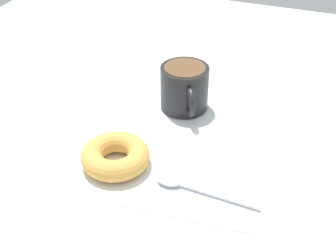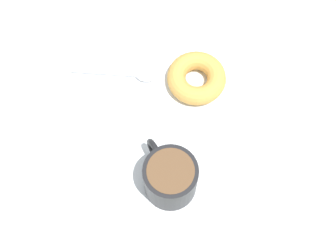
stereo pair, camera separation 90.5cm
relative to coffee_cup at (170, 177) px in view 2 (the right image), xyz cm
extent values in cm
cube|color=beige|center=(6.96, 0.97, -5.20)|extent=(120.00, 120.00, 2.00)
cube|color=white|center=(8.96, 0.41, -4.05)|extent=(34.14, 34.14, 0.30)
cylinder|color=black|center=(-0.17, -0.10, -0.19)|extent=(8.02, 8.02, 7.42)
cylinder|color=brown|center=(-0.17, -0.10, 3.33)|extent=(6.82, 6.82, 0.60)
torus|color=black|center=(3.66, 2.12, -0.19)|extent=(4.83, 3.31, 5.06)
torus|color=gold|center=(17.93, -4.21, -2.33)|extent=(9.87, 9.87, 3.13)
ellipsoid|color=silver|center=(18.89, 4.27, -3.45)|extent=(2.63, 3.75, 0.90)
cylinder|color=silver|center=(19.34, 11.23, -3.62)|extent=(1.30, 11.64, 0.56)
camera|label=1|loc=(63.80, 21.02, 39.44)|focal=50.00mm
camera|label=2|loc=(-20.12, -0.04, 66.02)|focal=50.00mm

